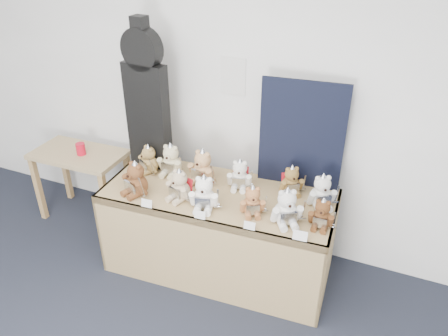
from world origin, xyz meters
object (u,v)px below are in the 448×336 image
at_px(display_table, 215,215).
at_px(teddy_front_centre, 204,194).
at_px(side_table, 80,164).
at_px(teddy_front_far_left, 136,180).
at_px(teddy_front_far_right, 287,208).
at_px(teddy_back_right, 291,181).
at_px(teddy_front_left, 180,186).
at_px(teddy_front_right, 253,202).
at_px(teddy_back_centre_right, 240,175).
at_px(red_cup, 81,149).
at_px(guitar_case, 146,98).
at_px(teddy_back_centre_left, 202,168).
at_px(teddy_back_far_left, 149,160).
at_px(teddy_back_left, 171,161).
at_px(teddy_back_end, 322,192).
at_px(teddy_front_end, 322,215).

relative_size(display_table, teddy_front_centre, 6.19).
height_order(side_table, teddy_front_far_left, teddy_front_far_left).
distance_m(teddy_front_far_left, teddy_front_far_right, 1.15).
bearing_deg(teddy_front_far_right, teddy_back_right, 69.60).
bearing_deg(teddy_front_left, teddy_front_right, 18.63).
bearing_deg(teddy_back_centre_right, red_cup, 165.44).
xyz_separation_m(guitar_case, teddy_front_right, (1.03, -0.34, -0.50)).
distance_m(teddy_back_centre_left, teddy_back_far_left, 0.48).
bearing_deg(teddy_front_right, teddy_front_far_right, -27.63).
bearing_deg(side_table, teddy_back_right, 0.11).
xyz_separation_m(display_table, guitar_case, (-0.71, 0.27, 0.76)).
bearing_deg(teddy_front_left, teddy_front_centre, 5.10).
height_order(red_cup, teddy_back_left, teddy_back_left).
bearing_deg(teddy_back_centre_right, teddy_back_end, -14.19).
distance_m(teddy_front_right, teddy_back_centre_right, 0.36).
bearing_deg(side_table, teddy_back_far_left, -8.02).
relative_size(guitar_case, teddy_back_right, 4.85).
bearing_deg(teddy_front_far_left, teddy_front_left, 31.46).
bearing_deg(teddy_front_right, side_table, 145.38).
height_order(red_cup, teddy_back_end, teddy_back_end).
height_order(red_cup, teddy_back_centre_right, teddy_back_centre_right).
bearing_deg(teddy_front_right, teddy_front_centre, 167.42).
bearing_deg(teddy_back_left, teddy_front_end, -12.16).
distance_m(teddy_back_centre_left, teddy_back_centre_right, 0.30).
relative_size(display_table, teddy_front_far_left, 6.10).
relative_size(guitar_case, teddy_front_left, 4.48).
bearing_deg(guitar_case, teddy_front_far_left, -67.08).
relative_size(teddy_front_far_right, teddy_front_end, 1.24).
distance_m(teddy_front_right, teddy_front_far_right, 0.25).
bearing_deg(display_table, teddy_front_end, -6.13).
height_order(red_cup, teddy_front_left, teddy_front_left).
xyz_separation_m(teddy_front_far_left, teddy_back_end, (1.32, 0.39, -0.01)).
relative_size(teddy_front_end, teddy_back_far_left, 0.92).
bearing_deg(teddy_front_far_right, teddy_front_far_left, 153.37).
height_order(side_table, teddy_front_far_right, teddy_front_far_right).
relative_size(teddy_front_right, teddy_back_centre_left, 0.80).
xyz_separation_m(display_table, teddy_back_left, (-0.48, 0.19, 0.28)).
distance_m(teddy_front_left, teddy_back_centre_right, 0.48).
bearing_deg(display_table, teddy_back_centre_right, 58.41).
distance_m(teddy_back_end, teddy_back_far_left, 1.41).
relative_size(red_cup, teddy_back_left, 0.37).
bearing_deg(teddy_front_end, teddy_front_right, -176.60).
bearing_deg(teddy_back_left, teddy_back_end, -1.06).
relative_size(teddy_front_far_left, teddy_front_far_right, 1.00).
height_order(display_table, red_cup, red_cup).
xyz_separation_m(teddy_front_centre, teddy_back_centre_left, (-0.17, 0.32, 0.01)).
height_order(display_table, teddy_back_left, teddy_back_left).
distance_m(teddy_front_left, teddy_back_far_left, 0.50).
xyz_separation_m(teddy_back_left, teddy_back_centre_left, (0.29, -0.01, 0.01)).
bearing_deg(teddy_back_end, teddy_front_right, -175.80).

